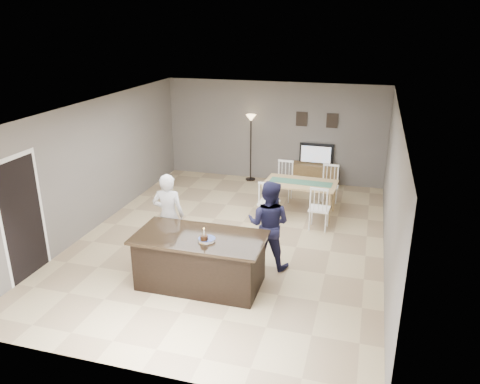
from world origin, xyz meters
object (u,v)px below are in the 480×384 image
(birthday_cake, at_px, (204,239))
(plate_stack, at_px, (207,239))
(television, at_px, (316,154))
(woman, at_px, (168,215))
(dining_table, at_px, (300,188))
(tv_console, at_px, (315,175))
(man, at_px, (269,224))
(floor_lamp, at_px, (251,130))
(kitchen_island, at_px, (200,260))

(birthday_cake, relative_size, plate_stack, 0.91)
(television, relative_size, woman, 0.56)
(dining_table, bearing_deg, television, 90.18)
(tv_console, relative_size, birthday_cake, 4.71)
(man, bearing_deg, woman, 8.33)
(tv_console, bearing_deg, birthday_cake, -100.30)
(television, xyz_separation_m, plate_stack, (-1.03, -5.77, 0.06))
(plate_stack, relative_size, dining_table, 0.15)
(birthday_cake, distance_m, floor_lamp, 5.82)
(kitchen_island, bearing_deg, man, 45.15)
(dining_table, bearing_deg, floor_lamp, 132.39)
(dining_table, bearing_deg, plate_stack, -102.09)
(kitchen_island, relative_size, birthday_cake, 8.44)
(woman, height_order, birthday_cake, woman)
(birthday_cake, height_order, dining_table, birthday_cake)
(kitchen_island, height_order, man, man)
(television, height_order, dining_table, television)
(plate_stack, relative_size, floor_lamp, 0.15)
(plate_stack, distance_m, dining_table, 3.79)
(man, xyz_separation_m, plate_stack, (-0.78, -1.08, 0.11))
(television, height_order, woman, woman)
(birthday_cake, bearing_deg, television, 79.82)
(birthday_cake, height_order, plate_stack, birthday_cake)
(plate_stack, height_order, dining_table, dining_table)
(tv_console, xyz_separation_m, woman, (-2.14, -4.72, 0.51))
(birthday_cake, bearing_deg, floor_lamp, 97.30)
(floor_lamp, bearing_deg, television, 2.35)
(plate_stack, xyz_separation_m, dining_table, (0.95, 3.66, -0.30))
(television, relative_size, birthday_cake, 3.59)
(plate_stack, bearing_deg, kitchen_island, 144.05)
(kitchen_island, bearing_deg, floor_lamp, 95.99)
(woman, bearing_deg, dining_table, -135.81)
(plate_stack, distance_m, floor_lamp, 5.76)
(tv_console, bearing_deg, man, -93.10)
(kitchen_island, height_order, floor_lamp, floor_lamp)
(television, bearing_deg, tv_console, 90.00)
(plate_stack, bearing_deg, television, 79.91)
(kitchen_island, bearing_deg, dining_table, 72.44)
(dining_table, bearing_deg, woman, -125.04)
(kitchen_island, height_order, plate_stack, plate_stack)
(television, distance_m, dining_table, 2.12)
(kitchen_island, height_order, birthday_cake, birthday_cake)
(woman, relative_size, plate_stack, 5.78)
(kitchen_island, xyz_separation_m, man, (0.95, 0.95, 0.36))
(dining_table, bearing_deg, tv_console, 90.11)
(dining_table, bearing_deg, man, -91.37)
(kitchen_island, bearing_deg, woman, 137.66)
(man, relative_size, birthday_cake, 6.38)
(man, relative_size, dining_table, 0.87)
(man, bearing_deg, plate_stack, 59.52)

